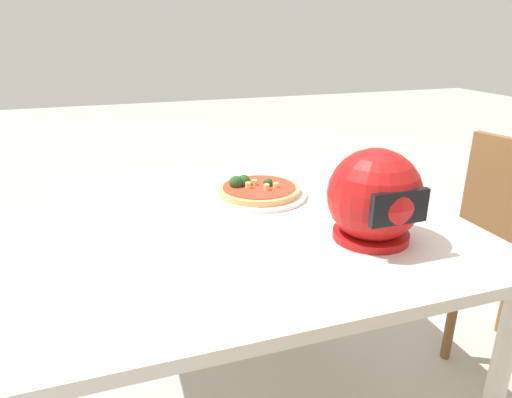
# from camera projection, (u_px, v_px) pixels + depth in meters

# --- Properties ---
(dining_table) EXTENTS (1.10, 1.06, 0.72)m
(dining_table) POSITION_uv_depth(u_px,v_px,m) (253.00, 239.00, 1.31)
(dining_table) COLOR beige
(dining_table) RESTS_ON ground
(pizza_plate) EXTENTS (0.30, 0.30, 0.01)m
(pizza_plate) POSITION_uv_depth(u_px,v_px,m) (259.00, 194.00, 1.43)
(pizza_plate) COLOR white
(pizza_plate) RESTS_ON dining_table
(pizza) EXTENTS (0.26, 0.26, 0.05)m
(pizza) POSITION_uv_depth(u_px,v_px,m) (257.00, 189.00, 1.42)
(pizza) COLOR tan
(pizza) RESTS_ON pizza_plate
(motorcycle_helmet) EXTENTS (0.23, 0.23, 0.23)m
(motorcycle_helmet) POSITION_uv_depth(u_px,v_px,m) (374.00, 198.00, 1.11)
(motorcycle_helmet) COLOR #B21414
(motorcycle_helmet) RESTS_ON dining_table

